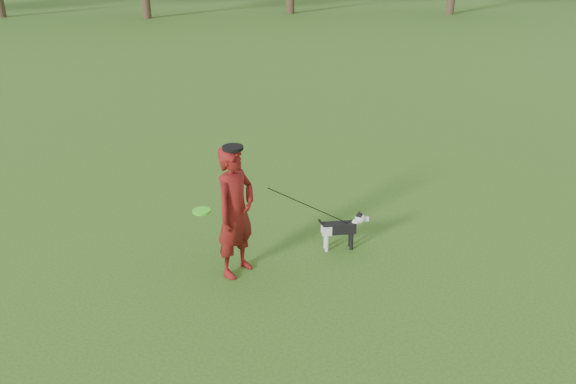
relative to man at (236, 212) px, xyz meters
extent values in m
plane|color=#285116|center=(0.34, 0.48, -0.89)|extent=(120.00, 120.00, 0.00)
imported|color=#5D130D|center=(0.00, 0.00, 0.00)|extent=(0.75, 0.77, 1.79)
cube|color=black|center=(1.47, 0.42, -0.55)|extent=(0.48, 0.15, 0.16)
cube|color=silver|center=(1.29, 0.42, -0.56)|extent=(0.13, 0.15, 0.14)
cylinder|color=silver|center=(1.29, 0.36, -0.76)|extent=(0.05, 0.05, 0.26)
cylinder|color=silver|center=(1.29, 0.47, -0.76)|extent=(0.05, 0.05, 0.26)
cylinder|color=black|center=(1.65, 0.36, -0.76)|extent=(0.05, 0.05, 0.26)
cylinder|color=black|center=(1.65, 0.47, -0.76)|extent=(0.05, 0.05, 0.26)
cylinder|color=silver|center=(1.68, 0.42, -0.52)|extent=(0.16, 0.10, 0.17)
sphere|color=silver|center=(1.77, 0.42, -0.42)|extent=(0.15, 0.15, 0.15)
sphere|color=black|center=(1.76, 0.42, -0.39)|extent=(0.11, 0.11, 0.11)
cube|color=silver|center=(1.85, 0.42, -0.43)|extent=(0.10, 0.06, 0.05)
sphere|color=black|center=(1.90, 0.42, -0.43)|extent=(0.03, 0.03, 0.03)
cone|color=black|center=(1.76, 0.38, -0.35)|extent=(0.05, 0.05, 0.06)
cone|color=black|center=(1.76, 0.45, -0.35)|extent=(0.05, 0.05, 0.06)
cylinder|color=black|center=(1.24, 0.42, -0.50)|extent=(0.16, 0.03, 0.22)
cylinder|color=black|center=(1.64, 0.42, -0.51)|extent=(0.10, 0.10, 0.02)
cylinder|color=#41DC1B|center=(-0.43, -0.09, 0.09)|extent=(0.23, 0.23, 0.02)
cylinder|color=black|center=(0.00, 0.00, 0.88)|extent=(0.26, 0.26, 0.04)
camera|label=1|loc=(-0.17, -6.48, 3.25)|focal=35.00mm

